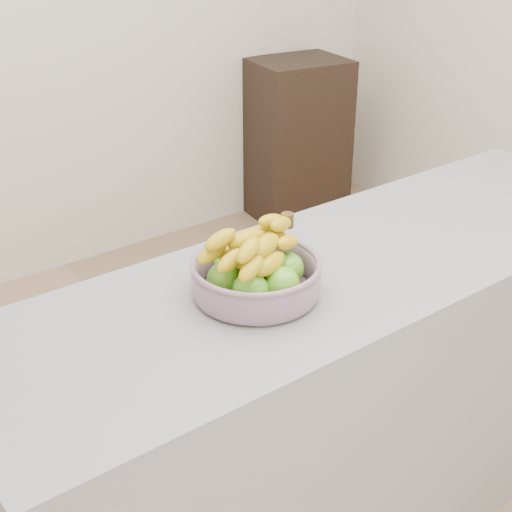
{
  "coord_description": "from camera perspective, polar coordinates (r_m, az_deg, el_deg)",
  "views": [
    {
      "loc": [
        -1.17,
        -1.18,
        1.73
      ],
      "look_at": [
        -0.31,
        -0.06,
        1.0
      ],
      "focal_mm": 50.0,
      "sensor_mm": 36.0,
      "label": 1
    }
  ],
  "objects": [
    {
      "name": "counter",
      "position": [
        2.07,
        7.06,
        -11.19
      ],
      "size": [
        2.0,
        0.6,
        0.9
      ],
      "primitive_type": "cube",
      "color": "gray",
      "rests_on": "ground"
    },
    {
      "name": "ground",
      "position": [
        2.4,
        5.4,
        -18.93
      ],
      "size": [
        4.0,
        4.0,
        0.0
      ],
      "primitive_type": "plane",
      "color": "#9F7D61",
      "rests_on": "ground"
    },
    {
      "name": "cabinet",
      "position": [
        4.11,
        3.3,
        9.22
      ],
      "size": [
        0.56,
        0.48,
        0.91
      ],
      "primitive_type": "cube",
      "rotation": [
        0.0,
        0.0,
        -0.15
      ],
      "color": "black",
      "rests_on": "ground"
    },
    {
      "name": "fruit_bowl",
      "position": [
        1.61,
        -0.01,
        -1.42
      ],
      "size": [
        0.3,
        0.3,
        0.16
      ],
      "rotation": [
        0.0,
        0.0,
        0.23
      ],
      "color": "#939CB1",
      "rests_on": "counter"
    }
  ]
}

